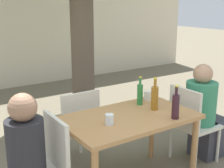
{
  "coord_description": "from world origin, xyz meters",
  "views": [
    {
      "loc": [
        -1.7,
        -2.24,
        1.84
      ],
      "look_at": [
        0.0,
        0.3,
        1.01
      ],
      "focal_mm": 50.0,
      "sensor_mm": 36.0,
      "label": 1
    }
  ],
  "objects_px": {
    "amber_bottle_1": "(155,97)",
    "green_bottle_2": "(140,94)",
    "dining_table_front": "(129,125)",
    "person_seated_1": "(205,116)",
    "patio_chair_2": "(77,124)",
    "patio_chair_1": "(191,121)",
    "wine_bottle_0": "(176,106)",
    "drinking_glass_1": "(147,96)",
    "drinking_glass_0": "(109,119)",
    "patio_chair_0": "(45,164)"
  },
  "relations": [
    {
      "from": "amber_bottle_1",
      "to": "green_bottle_2",
      "type": "distance_m",
      "value": 0.21
    },
    {
      "from": "dining_table_front",
      "to": "person_seated_1",
      "type": "height_order",
      "value": "person_seated_1"
    },
    {
      "from": "dining_table_front",
      "to": "person_seated_1",
      "type": "distance_m",
      "value": 1.12
    },
    {
      "from": "patio_chair_2",
      "to": "green_bottle_2",
      "type": "xyz_separation_m",
      "value": [
        0.55,
        -0.41,
        0.36
      ]
    },
    {
      "from": "patio_chair_1",
      "to": "wine_bottle_0",
      "type": "bearing_deg",
      "value": 117.73
    },
    {
      "from": "amber_bottle_1",
      "to": "patio_chair_2",
      "type": "bearing_deg",
      "value": 132.74
    },
    {
      "from": "person_seated_1",
      "to": "green_bottle_2",
      "type": "relative_size",
      "value": 3.75
    },
    {
      "from": "patio_chair_1",
      "to": "wine_bottle_0",
      "type": "distance_m",
      "value": 0.73
    },
    {
      "from": "amber_bottle_1",
      "to": "drinking_glass_1",
      "type": "relative_size",
      "value": 3.41
    },
    {
      "from": "person_seated_1",
      "to": "drinking_glass_0",
      "type": "distance_m",
      "value": 1.42
    },
    {
      "from": "dining_table_front",
      "to": "drinking_glass_1",
      "type": "xyz_separation_m",
      "value": [
        0.47,
        0.29,
        0.15
      ]
    },
    {
      "from": "patio_chair_2",
      "to": "person_seated_1",
      "type": "relative_size",
      "value": 0.79
    },
    {
      "from": "patio_chair_0",
      "to": "patio_chair_1",
      "type": "xyz_separation_m",
      "value": [
        1.75,
        0.0,
        0.0
      ]
    },
    {
      "from": "dining_table_front",
      "to": "wine_bottle_0",
      "type": "bearing_deg",
      "value": -42.84
    },
    {
      "from": "dining_table_front",
      "to": "patio_chair_2",
      "type": "height_order",
      "value": "patio_chair_2"
    },
    {
      "from": "patio_chair_2",
      "to": "amber_bottle_1",
      "type": "relative_size",
      "value": 2.71
    },
    {
      "from": "dining_table_front",
      "to": "amber_bottle_1",
      "type": "bearing_deg",
      "value": -0.35
    },
    {
      "from": "patio_chair_0",
      "to": "patio_chair_1",
      "type": "bearing_deg",
      "value": 90.0
    },
    {
      "from": "wine_bottle_0",
      "to": "amber_bottle_1",
      "type": "distance_m",
      "value": 0.29
    },
    {
      "from": "green_bottle_2",
      "to": "patio_chair_1",
      "type": "bearing_deg",
      "value": -19.69
    },
    {
      "from": "person_seated_1",
      "to": "patio_chair_2",
      "type": "bearing_deg",
      "value": 65.71
    },
    {
      "from": "dining_table_front",
      "to": "green_bottle_2",
      "type": "distance_m",
      "value": 0.42
    },
    {
      "from": "dining_table_front",
      "to": "green_bottle_2",
      "type": "height_order",
      "value": "green_bottle_2"
    },
    {
      "from": "green_bottle_2",
      "to": "patio_chair_0",
      "type": "bearing_deg",
      "value": -169.92
    },
    {
      "from": "wine_bottle_0",
      "to": "green_bottle_2",
      "type": "height_order",
      "value": "wine_bottle_0"
    },
    {
      "from": "amber_bottle_1",
      "to": "drinking_glass_0",
      "type": "bearing_deg",
      "value": -173.18
    },
    {
      "from": "dining_table_front",
      "to": "drinking_glass_1",
      "type": "relative_size",
      "value": 13.02
    },
    {
      "from": "dining_table_front",
      "to": "patio_chair_0",
      "type": "relative_size",
      "value": 1.41
    },
    {
      "from": "dining_table_front",
      "to": "person_seated_1",
      "type": "xyz_separation_m",
      "value": [
        1.11,
        -0.0,
        -0.14
      ]
    },
    {
      "from": "person_seated_1",
      "to": "drinking_glass_0",
      "type": "bearing_deg",
      "value": 93.0
    },
    {
      "from": "patio_chair_0",
      "to": "wine_bottle_0",
      "type": "xyz_separation_m",
      "value": [
        1.19,
        -0.29,
        0.37
      ]
    },
    {
      "from": "green_bottle_2",
      "to": "drinking_glass_1",
      "type": "xyz_separation_m",
      "value": [
        0.17,
        0.08,
        -0.07
      ]
    },
    {
      "from": "dining_table_front",
      "to": "patio_chair_2",
      "type": "relative_size",
      "value": 1.41
    },
    {
      "from": "green_bottle_2",
      "to": "dining_table_front",
      "type": "bearing_deg",
      "value": -144.77
    },
    {
      "from": "wine_bottle_0",
      "to": "drinking_glass_0",
      "type": "height_order",
      "value": "wine_bottle_0"
    },
    {
      "from": "patio_chair_1",
      "to": "patio_chair_2",
      "type": "bearing_deg",
      "value": 61.35
    },
    {
      "from": "person_seated_1",
      "to": "patio_chair_1",
      "type": "bearing_deg",
      "value": 90.0
    },
    {
      "from": "patio_chair_2",
      "to": "wine_bottle_0",
      "type": "xyz_separation_m",
      "value": [
        0.57,
        -0.91,
        0.37
      ]
    },
    {
      "from": "patio_chair_1",
      "to": "dining_table_front",
      "type": "bearing_deg",
      "value": 90.0
    },
    {
      "from": "patio_chair_2",
      "to": "drinking_glass_0",
      "type": "height_order",
      "value": "patio_chair_2"
    },
    {
      "from": "dining_table_front",
      "to": "green_bottle_2",
      "type": "xyz_separation_m",
      "value": [
        0.29,
        0.21,
        0.22
      ]
    },
    {
      "from": "patio_chair_0",
      "to": "patio_chair_2",
      "type": "distance_m",
      "value": 0.87
    },
    {
      "from": "patio_chair_0",
      "to": "drinking_glass_1",
      "type": "distance_m",
      "value": 1.4
    },
    {
      "from": "patio_chair_2",
      "to": "patio_chair_1",
      "type": "bearing_deg",
      "value": 151.35
    },
    {
      "from": "dining_table_front",
      "to": "patio_chair_1",
      "type": "relative_size",
      "value": 1.41
    },
    {
      "from": "wine_bottle_0",
      "to": "drinking_glass_1",
      "type": "xyz_separation_m",
      "value": [
        0.15,
        0.58,
        -0.08
      ]
    },
    {
      "from": "green_bottle_2",
      "to": "amber_bottle_1",
      "type": "bearing_deg",
      "value": -83.99
    },
    {
      "from": "amber_bottle_1",
      "to": "drinking_glass_1",
      "type": "height_order",
      "value": "amber_bottle_1"
    },
    {
      "from": "patio_chair_0",
      "to": "drinking_glass_1",
      "type": "relative_size",
      "value": 9.22
    },
    {
      "from": "patio_chair_2",
      "to": "amber_bottle_1",
      "type": "xyz_separation_m",
      "value": [
        0.57,
        -0.62,
        0.37
      ]
    }
  ]
}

